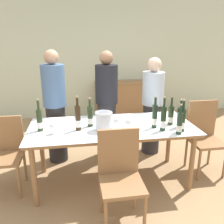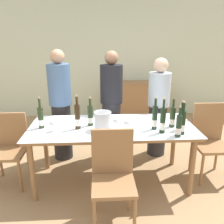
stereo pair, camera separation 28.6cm
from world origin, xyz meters
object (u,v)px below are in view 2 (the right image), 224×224
Objects in this scene: person_guest_right at (158,108)px; wine_bottle_7 at (182,123)px; wine_glass_2 at (53,124)px; wine_bottle_4 at (163,121)px; chair_right_end at (209,136)px; wine_bottle_6 at (172,117)px; chair_near_front at (113,172)px; wine_bottle_0 at (77,117)px; wine_bottle_1 at (155,118)px; dining_table at (112,131)px; wine_bottle_3 at (181,120)px; person_guest_left at (111,106)px; wine_glass_0 at (127,123)px; wine_bottle_5 at (41,118)px; wine_bottle_8 at (179,126)px; wine_bottle_2 at (90,116)px; chair_left_end at (9,144)px; sideboard_cabinet at (138,100)px; wine_glass_1 at (116,121)px; ice_bucket at (103,120)px; person_host at (61,106)px.

wine_bottle_7 is at bearing -89.26° from person_guest_right.
wine_bottle_7 is 2.81× the size of wine_glass_2.
wine_bottle_4 is 0.41× the size of chair_right_end.
wine_bottle_6 is 1.03m from chair_near_front.
wine_bottle_0 is 1.05× the size of wine_bottle_1.
wine_bottle_7 is at bearing 25.40° from chair_near_front.
chair_right_end is at bearing 29.94° from chair_near_front.
dining_table is 14.98× the size of wine_glass_2.
person_guest_left is at bearing 132.07° from wine_bottle_3.
chair_near_front is at bearing -143.82° from wine_bottle_4.
wine_glass_0 is 1.09m from person_guest_right.
wine_bottle_1 is 1.35m from wine_bottle_5.
wine_glass_0 is at bearing -9.46° from wine_bottle_5.
wine_bottle_5 is at bearing -155.38° from person_guest_right.
wine_bottle_6 is 1.42m from wine_glass_2.
chair_right_end is 0.86m from person_guest_right.
wine_glass_0 is (-0.54, 0.19, -0.02)m from wine_bottle_8.
wine_glass_0 is (-0.61, 0.11, -0.03)m from wine_bottle_7.
wine_bottle_0 is 3.04× the size of wine_glass_2.
dining_table is at bearing -92.63° from person_guest_left.
wine_bottle_4 is at bearing -18.87° from wine_bottle_2.
wine_bottle_1 is 0.95× the size of wine_bottle_4.
person_guest_right is (1.61, 0.74, -0.13)m from wine_bottle_5.
wine_bottle_3 is (0.31, -0.04, -0.02)m from wine_bottle_1.
dining_table is 1.32m from chair_right_end.
chair_right_end is at bearing 27.45° from wine_bottle_3.
chair_near_front is at bearing -30.88° from chair_left_end.
sideboard_cabinet is at bearing 84.73° from wine_bottle_1.
wine_glass_0 is 1.01× the size of wine_glass_1.
ice_bucket is 1.00m from person_host.
wine_bottle_0 reaches higher than wine_glass_1.
wine_bottle_2 is 1.61m from chair_right_end.
chair_near_front is 0.58× the size of person_guest_left.
chair_left_end is at bearing -134.10° from person_host.
wine_bottle_8 is (0.82, -0.26, 0.01)m from ice_bucket.
ice_bucket is 0.67m from chair_near_front.
wine_glass_0 is at bearing -178.74° from wine_bottle_3.
wine_bottle_6 is (-0.01, -2.61, 0.47)m from sideboard_cabinet.
wine_bottle_7 reaches higher than ice_bucket.
wine_bottle_1 is at bearing -12.76° from wine_bottle_2.
wine_bottle_3 is 1.50m from wine_glass_2.
wine_bottle_5 is (-0.44, 0.05, -0.02)m from wine_bottle_0.
chair_near_front is at bearing -141.21° from wine_bottle_6.
wine_bottle_2 is at bearing 157.07° from wine_bottle_8.
wine_bottle_1 is 0.43× the size of chair_left_end.
wine_bottle_0 is 1.17× the size of wine_bottle_3.
wine_bottle_0 is 0.88m from person_guest_left.
person_guest_right reaches higher than dining_table.
wine_bottle_5 is 2.83× the size of wine_glass_2.
wine_bottle_7 is 0.38× the size of chair_right_end.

